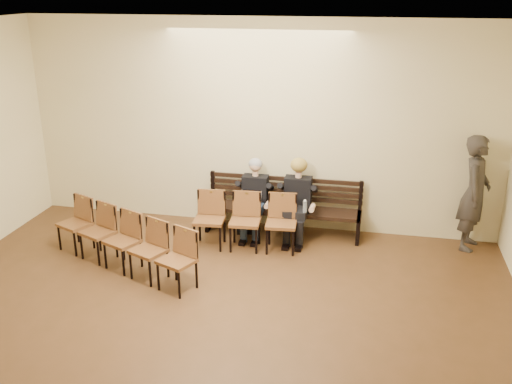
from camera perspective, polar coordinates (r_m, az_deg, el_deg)
room_walls at (r=5.41m, az=-9.12°, el=4.46°), size 8.02×10.01×3.51m
bench at (r=9.59m, az=2.66°, el=-2.90°), size 2.60×0.90×0.45m
seated_man at (r=9.41m, az=-0.19°, el=-0.72°), size 0.52×0.72×1.25m
seated_woman at (r=9.30m, az=4.12°, el=-1.01°), size 0.54×0.75×1.26m
laptop at (r=9.27m, az=-0.66°, el=-1.38°), size 0.36×0.29×0.25m
water_bottle at (r=9.03m, az=4.89°, el=-2.19°), size 0.07×0.07×0.21m
bag at (r=9.67m, az=-0.90°, el=-3.32°), size 0.40×0.32×0.26m
passerby at (r=9.42m, az=21.13°, el=0.70°), size 0.70×0.88×2.12m
chair_row_front at (r=8.97m, az=-1.11°, el=-3.02°), size 1.65×0.62×0.90m
chair_row_back at (r=8.59m, az=-13.24°, el=-4.83°), size 2.59×1.48×0.85m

